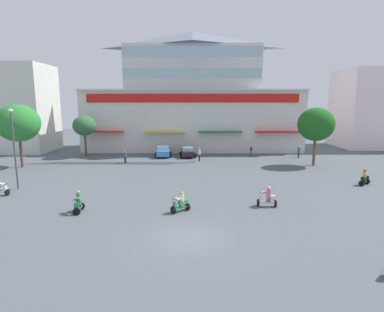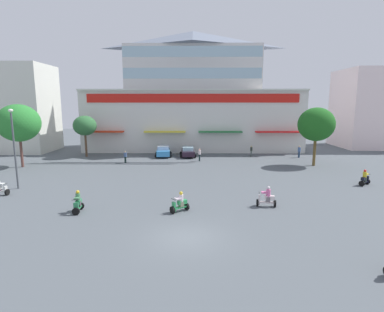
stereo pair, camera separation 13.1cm
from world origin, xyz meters
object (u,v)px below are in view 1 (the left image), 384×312
parked_car_0 (163,151)px  pedestrian_0 (199,154)px  scooter_rider_3 (0,189)px  scooter_rider_2 (365,179)px  streetlamp_near (14,143)px  plaza_tree_2 (18,123)px  pedestrian_2 (299,151)px  plaza_tree_0 (84,126)px  plaza_tree_1 (316,124)px  parked_car_1 (188,152)px  pedestrian_3 (125,156)px  pedestrian_1 (251,150)px  scooter_rider_0 (79,203)px  scooter_rider_4 (267,198)px  scooter_rider_5 (181,204)px

parked_car_0 → pedestrian_0: bearing=-34.1°
parked_car_0 → scooter_rider_3: (-11.68, -19.07, -0.20)m
scooter_rider_2 → streetlamp_near: (-31.92, -1.56, 3.51)m
plaza_tree_2 → pedestrian_2: 36.63m
plaza_tree_0 → plaza_tree_1: (30.51, -6.06, 0.62)m
plaza_tree_0 → scooter_rider_2: 35.45m
parked_car_1 → scooter_rider_2: (17.03, -15.37, -0.12)m
scooter_rider_2 → pedestrian_3: pedestrian_3 is taller
plaza_tree_0 → scooter_rider_2: plaza_tree_0 is taller
parked_car_0 → pedestrian_1: bearing=0.8°
scooter_rider_0 → scooter_rider_2: bearing=17.3°
scooter_rider_3 → pedestrian_2: bearing=30.7°
pedestrian_3 → plaza_tree_0: bearing=145.2°
plaza_tree_2 → parked_car_0: size_ratio=1.85×
plaza_tree_1 → pedestrian_2: plaza_tree_1 is taller
plaza_tree_2 → pedestrian_2: size_ratio=4.42×
scooter_rider_4 → pedestrian_3: bearing=130.6°
parked_car_1 → pedestrian_2: 15.87m
scooter_rider_2 → scooter_rider_5: bearing=-156.6°
plaza_tree_2 → scooter_rider_3: 13.23m
scooter_rider_3 → pedestrian_0: bearing=42.7°
plaza_tree_1 → scooter_rider_0: bearing=-143.8°
plaza_tree_0 → plaza_tree_2: plaza_tree_2 is taller
parked_car_1 → pedestrian_3: bearing=-149.2°
scooter_rider_4 → pedestrian_3: (-14.41, 16.80, 0.24)m
plaza_tree_2 → scooter_rider_4: size_ratio=4.82×
scooter_rider_2 → pedestrian_3: 27.17m
pedestrian_3 → scooter_rider_2: bearing=-23.0°
scooter_rider_0 → pedestrian_2: pedestrian_2 is taller
parked_car_0 → pedestrian_2: pedestrian_2 is taller
plaza_tree_2 → pedestrian_1: size_ratio=4.72×
pedestrian_3 → pedestrian_2: bearing=10.1°
parked_car_1 → plaza_tree_1: bearing=-21.2°
plaza_tree_2 → pedestrian_0: plaza_tree_2 is taller
scooter_rider_4 → pedestrian_2: size_ratio=0.92×
scooter_rider_4 → pedestrian_2: pedestrian_2 is taller
plaza_tree_0 → plaza_tree_2: size_ratio=0.78×
scooter_rider_5 → pedestrian_0: bearing=85.3°
pedestrian_0 → pedestrian_3: bearing=-172.1°
pedestrian_1 → streetlamp_near: streetlamp_near is taller
scooter_rider_0 → pedestrian_3: size_ratio=1.00×
plaza_tree_1 → streetlamp_near: (-30.69, -10.81, -0.95)m
scooter_rider_0 → pedestrian_2: size_ratio=0.92×
parked_car_1 → scooter_rider_2: size_ratio=2.67×
pedestrian_2 → pedestrian_3: bearing=-169.9°
scooter_rider_0 → pedestrian_1: bearing=54.8°
scooter_rider_2 → scooter_rider_3: scooter_rider_2 is taller
pedestrian_2 → scooter_rider_2: bearing=-85.5°
pedestrian_0 → pedestrian_2: bearing=11.6°
pedestrian_2 → streetlamp_near: 35.01m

